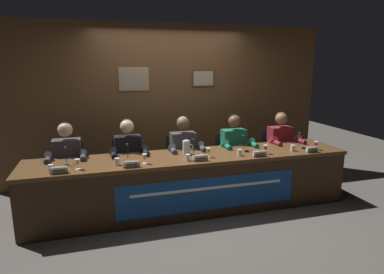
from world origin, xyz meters
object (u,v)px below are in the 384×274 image
object	(u,v)px
nameplate_far_left	(59,170)
juice_glass_far_left	(77,162)
water_cup_left	(117,162)
nameplate_far_right	(312,149)
conference_table	(195,174)
water_cup_center	(188,158)
water_cup_right	(240,153)
microphone_far_left	(66,159)
juice_glass_left	(145,157)
microphone_left	(128,156)
water_cup_far_right	(293,148)
chair_far_left	(70,176)
panelist_left	(129,156)
water_cup_far_left	(51,169)
nameplate_left	(131,164)
microphone_far_right	(303,143)
juice_glass_far_right	(316,144)
microphone_right	(246,146)
microphone_center	(195,150)
juice_glass_right	(265,148)
chair_center	(181,166)
nameplate_right	(260,154)
nameplate_center	(201,158)
water_pitcher_central	(186,147)
chair_left	(128,171)
panelist_far_left	(67,161)
panelist_far_right	(282,145)
chair_far_right	(275,158)
panelist_center	(184,152)
chair_right	(230,162)
juice_glass_center	(208,151)

from	to	relation	value
nameplate_far_left	juice_glass_far_left	xyz separation A→B (m)	(0.20, 0.10, 0.05)
water_cup_left	nameplate_far_right	size ratio (longest dim) A/B	0.48
conference_table	nameplate_far_right	xyz separation A→B (m)	(1.64, -0.20, 0.27)
water_cup_center	water_cup_right	xyz separation A→B (m)	(0.73, 0.04, 0.00)
microphone_far_left	juice_glass_left	bearing A→B (deg)	-11.76
microphone_left	water_cup_far_right	xyz separation A→B (m)	(2.27, -0.12, -0.04)
water_cup_far_right	chair_far_left	bearing A→B (deg)	165.72
panelist_left	juice_glass_left	xyz separation A→B (m)	(0.14, -0.59, 0.14)
water_cup_far_left	microphone_far_left	xyz separation A→B (m)	(0.14, 0.21, 0.04)
panelist_left	water_cup_far_left	bearing A→B (deg)	-146.59
water_cup_far_left	nameplate_left	size ratio (longest dim) A/B	0.43
panelist_left	microphone_far_right	xyz separation A→B (m)	(2.45, -0.46, 0.13)
juice_glass_far_right	conference_table	bearing A→B (deg)	176.81
water_cup_left	microphone_right	world-z (taller)	microphone_right
water_cup_center	microphone_center	bearing A→B (deg)	51.42
chair_far_left	juice_glass_left	bearing A→B (deg)	-40.14
juice_glass_left	juice_glass_right	distance (m)	1.64
chair_center	nameplate_right	xyz separation A→B (m)	(0.84, -0.90, 0.37)
nameplate_center	water_pitcher_central	size ratio (longest dim) A/B	0.91
chair_left	water_cup_far_right	xyz separation A→B (m)	(2.22, -0.77, 0.37)
nameplate_right	water_cup_far_right	bearing A→B (deg)	12.62
nameplate_far_left	juice_glass_right	distance (m)	2.61
nameplate_left	water_cup_left	bearing A→B (deg)	138.38
panelist_left	nameplate_far_right	size ratio (longest dim) A/B	6.85
panelist_far_left	panelist_far_right	bearing A→B (deg)	0.00
water_pitcher_central	microphone_far_right	bearing A→B (deg)	-4.76
water_cup_far_right	microphone_far_right	distance (m)	0.26
chair_far_left	water_cup_left	world-z (taller)	chair_far_left
microphone_far_right	nameplate_right	bearing A→B (deg)	-163.73
nameplate_far_left	chair_far_right	size ratio (longest dim) A/B	0.22
panelist_center	microphone_far_right	xyz separation A→B (m)	(1.65, -0.46, 0.13)
chair_right	water_cup_right	world-z (taller)	chair_right
microphone_left	microphone_right	bearing A→B (deg)	1.89
juice_glass_far_right	water_cup_far_right	bearing A→B (deg)	173.80
nameplate_right	chair_center	bearing A→B (deg)	133.03
juice_glass_far_right	microphone_far_right	world-z (taller)	microphone_far_right
juice_glass_far_left	juice_glass_center	bearing A→B (deg)	2.22
microphone_left	water_cup_right	distance (m)	1.46
water_cup_left	water_cup_far_right	size ratio (longest dim) A/B	1.00
chair_right	nameplate_right	bearing A→B (deg)	-87.56
microphone_far_right	water_cup_far_left	bearing A→B (deg)	-177.52
chair_right	microphone_far_right	bearing A→B (deg)	-37.97
nameplate_left	microphone_center	bearing A→B (deg)	17.25
panelist_center	water_cup_center	bearing A→B (deg)	-101.24
microphone_left	chair_right	xyz separation A→B (m)	(1.65, 0.65, -0.41)
nameplate_far_left	nameplate_right	size ratio (longest dim) A/B	1.04
panelist_center	juice_glass_right	world-z (taller)	panelist_center
juice_glass_left	water_cup_far_right	size ratio (longest dim) A/B	1.46
nameplate_far_right	microphone_far_right	size ratio (longest dim) A/B	0.82
chair_right	juice_glass_right	size ratio (longest dim) A/B	7.12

